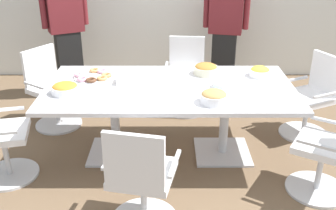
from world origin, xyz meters
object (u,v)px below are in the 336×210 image
object	(u,v)px
donut_platter	(91,76)
snack_bowl_chips_yellow	(258,71)
office_chair_0	(310,100)
snack_bowl_pretzels	(204,69)
office_chair_4	(140,183)
napkin_pile	(125,79)
plate_stack	(223,85)
person_standing_1	(224,27)
conference_table	(168,98)
snack_bowl_cookies	(212,97)
office_chair_1	(184,79)
office_chair_5	(328,153)
office_chair_2	(50,92)
snack_bowl_chips_orange	(63,88)
person_standing_0	(64,25)

from	to	relation	value
donut_platter	snack_bowl_chips_yellow	bearing A→B (deg)	1.27
office_chair_0	snack_bowl_pretzels	xyz separation A→B (m)	(-1.19, -0.09, 0.40)
office_chair_4	donut_platter	distance (m)	1.49
snack_bowl_pretzels	napkin_pile	xyz separation A→B (m)	(-0.80, -0.25, -0.02)
office_chair_0	plate_stack	distance (m)	1.20
snack_bowl_chips_yellow	person_standing_1	bearing A→B (deg)	96.49
office_chair_0	conference_table	bearing A→B (deg)	80.10
office_chair_4	snack_bowl_cookies	xyz separation A→B (m)	(0.60, 0.71, 0.40)
person_standing_1	donut_platter	distance (m)	2.16
office_chair_1	napkin_pile	bearing A→B (deg)	61.63
office_chair_5	snack_bowl_cookies	world-z (taller)	office_chair_5
snack_bowl_pretzels	donut_platter	size ratio (longest dim) A/B	0.66
office_chair_2	office_chair_4	world-z (taller)	same
office_chair_4	snack_bowl_chips_yellow	world-z (taller)	office_chair_4
office_chair_5	snack_bowl_chips_orange	xyz separation A→B (m)	(-2.33, 0.49, 0.39)
office_chair_5	person_standing_1	size ratio (longest dim) A/B	0.52
conference_table	snack_bowl_cookies	xyz separation A→B (m)	(0.38, -0.39, 0.18)
conference_table	person_standing_1	size ratio (longest dim) A/B	1.38
office_chair_2	plate_stack	size ratio (longest dim) A/B	3.96
person_standing_1	office_chair_5	bearing A→B (deg)	116.80
conference_table	snack_bowl_chips_yellow	xyz separation A→B (m)	(0.93, 0.27, 0.18)
office_chair_1	person_standing_1	size ratio (longest dim) A/B	0.52
office_chair_1	person_standing_1	bearing A→B (deg)	-126.34
office_chair_0	snack_bowl_chips_orange	size ratio (longest dim) A/B	3.56
office_chair_0	napkin_pile	distance (m)	2.06
office_chair_1	office_chair_5	xyz separation A→B (m)	(1.15, -1.76, 0.00)
office_chair_0	office_chair_5	world-z (taller)	same
person_standing_1	snack_bowl_pretzels	size ratio (longest dim) A/B	6.78
office_chair_1	snack_bowl_pretzels	bearing A→B (deg)	106.48
office_chair_4	snack_bowl_pretzels	distance (m)	1.61
office_chair_4	person_standing_1	distance (m)	3.04
person_standing_1	snack_bowl_pretzels	world-z (taller)	person_standing_1
person_standing_1	snack_bowl_cookies	size ratio (longest dim) A/B	6.98
person_standing_0	plate_stack	size ratio (longest dim) A/B	8.09
office_chair_2	office_chair_4	distance (m)	2.10
conference_table	snack_bowl_pretzels	distance (m)	0.54
office_chair_0	snack_bowl_chips_orange	distance (m)	2.64
snack_bowl_cookies	donut_platter	bearing A→B (deg)	151.90
plate_stack	snack_bowl_cookies	bearing A→B (deg)	-112.39
office_chair_0	plate_stack	bearing A→B (deg)	88.87
donut_platter	office_chair_5	bearing A→B (deg)	-22.75
person_standing_1	napkin_pile	world-z (taller)	person_standing_1
snack_bowl_cookies	office_chair_4	bearing A→B (deg)	-130.42
snack_bowl_chips_yellow	napkin_pile	distance (m)	1.36
snack_bowl_pretzels	person_standing_1	bearing A→B (deg)	74.76
office_chair_4	office_chair_5	distance (m)	1.64
snack_bowl_chips_yellow	office_chair_1	bearing A→B (deg)	131.09
office_chair_4	snack_bowl_cookies	distance (m)	1.01
conference_table	snack_bowl_chips_yellow	bearing A→B (deg)	16.47
conference_table	office_chair_2	distance (m)	1.53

